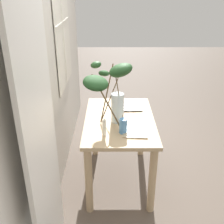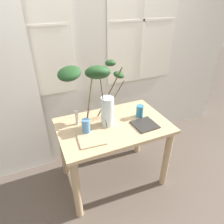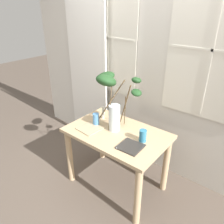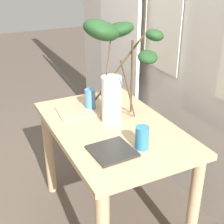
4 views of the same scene
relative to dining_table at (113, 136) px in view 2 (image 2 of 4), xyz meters
name	(u,v)px [view 2 (image 2 of 4)]	position (x,y,z in m)	size (l,w,h in m)	color
ground	(113,177)	(0.00, 0.00, -0.62)	(14.00, 14.00, 0.00)	brown
back_wall_with_windows	(88,46)	(0.00, 0.71, 0.77)	(4.13, 0.14, 2.76)	beige
dining_table	(113,136)	(0.00, 0.00, 0.00)	(1.11, 0.72, 0.76)	tan
vase_with_branches	(96,88)	(-0.14, 0.08, 0.54)	(0.71, 0.53, 0.67)	silver
drinking_glass_blue_left	(86,126)	(-0.29, -0.03, 0.22)	(0.07, 0.07, 0.14)	#4C84BC
drinking_glass_blue_right	(140,111)	(0.32, 0.03, 0.21)	(0.08, 0.08, 0.13)	teal
plate_square_left	(91,139)	(-0.28, -0.14, 0.15)	(0.23, 0.23, 0.01)	tan
plate_square_right	(145,125)	(0.28, -0.14, 0.15)	(0.22, 0.22, 0.01)	#2D2B28
pillar_candle	(77,117)	(-0.33, 0.15, 0.23)	(0.03, 0.03, 0.17)	silver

